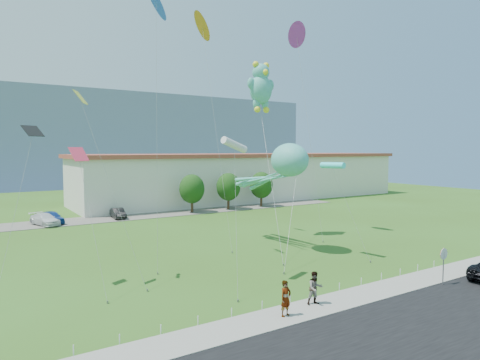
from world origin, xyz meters
The scene contains 26 objects.
ground centered at (0.00, 0.00, 0.00)m, with size 160.00×160.00×0.00m, color #325317.
road centered at (0.00, -8.00, 0.03)m, with size 80.00×8.00×0.06m, color black.
sidewalk centered at (0.00, -2.75, 0.05)m, with size 80.00×2.50×0.10m, color gray.
parking_strip centered at (0.00, 35.00, 0.03)m, with size 70.00×6.00×0.06m, color #59544C.
hill_ridge centered at (0.00, 120.00, 12.50)m, with size 160.00×50.00×25.00m, color slate.
warehouse centered at (26.00, 44.00, 4.12)m, with size 61.00×15.00×8.20m.
stop_sign centered at (9.50, -4.21, 1.87)m, with size 0.80×0.07×2.50m.
rope_fence centered at (0.00, -1.30, 0.25)m, with size 26.05×0.05×0.50m.
tree_near centered at (10.00, 34.00, 3.39)m, with size 3.60×3.60×5.47m.
tree_mid centered at (16.00, 34.00, 3.39)m, with size 3.60×3.60×5.47m.
tree_far centered at (22.00, 34.00, 3.39)m, with size 3.60×3.60×5.47m.
pedestrian_left centered at (-2.62, -2.91, 1.05)m, with size 0.69×0.46×1.91m, color gray.
pedestrian_right centered at (-0.14, -2.47, 1.05)m, with size 0.92×0.72×1.89m, color gray.
parked_car_white centered at (-9.15, 34.05, 0.74)m, with size 1.91×4.71×1.37m, color silver.
parked_car_blue centered at (-8.30, 34.77, 0.81)m, with size 1.77×4.40×1.50m, color #1A4092.
parked_car_black centered at (-0.40, 34.42, 0.71)m, with size 1.38×3.95×1.30m, color black.
octopus_kite centered at (6.79, 9.60, 7.32)m, with size 6.02×11.69×9.47m.
teddy_bear_kite centered at (8.46, 15.08, 15.26)m, with size 6.43×10.93×17.64m.
small_kite_black centered at (-13.31, 9.23, 9.02)m, with size 3.40×4.09×10.52m.
small_kite_orange centered at (4.16, 19.22, 20.91)m, with size 2.75×9.46×22.22m.
small_kite_white centered at (-1.49, 4.06, 9.15)m, with size 2.34×4.85×9.66m.
small_kite_yellow centered at (-9.84, 8.65, 10.87)m, with size 3.54×4.77×12.75m.
small_kite_pink centered at (-10.49, 7.95, 7.77)m, with size 1.29×4.75×9.05m.
small_kite_cyan centered at (8.57, 5.05, 7.57)m, with size 1.69×4.08×8.07m.
small_kite_blue centered at (-3.58, 12.39, 20.06)m, with size 2.83×5.04×21.30m.
small_kite_purple centered at (12.73, 14.59, 20.23)m, with size 1.80×5.77×21.48m.
Camera 1 is at (-16.55, -20.23, 8.90)m, focal length 32.00 mm.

